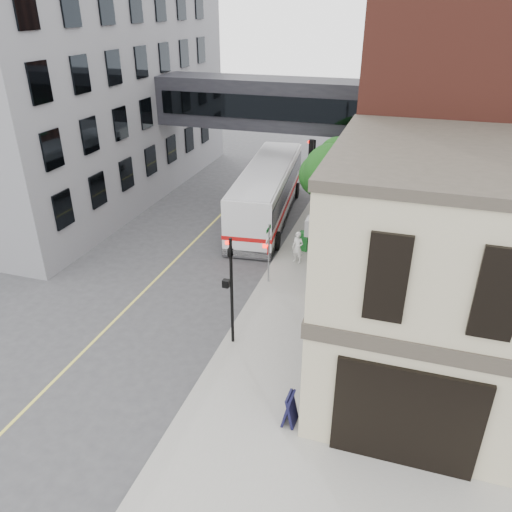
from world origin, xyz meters
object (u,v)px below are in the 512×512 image
Objects in this scene: bus at (267,190)px; newspaper_box at (304,241)px; pedestrian_b at (326,236)px; pedestrian_c at (319,222)px; sandwich_board at (290,409)px; pedestrian_a at (298,247)px.

bus is 5.39m from newspaper_box.
pedestrian_b is 2.02m from pedestrian_c.
pedestrian_b reaches higher than sandwich_board.
pedestrian_a is 1.05× the size of pedestrian_c.
pedestrian_a is 1.62× the size of newspaper_box.
pedestrian_a is at bearing 104.40° from sandwich_board.
pedestrian_c is (0.38, 3.68, -0.04)m from pedestrian_a.
newspaper_box is (3.28, -4.12, -1.16)m from bus.
pedestrian_b is (1.12, 1.80, -0.02)m from pedestrian_a.
pedestrian_b reaches higher than pedestrian_c.
bus is 11.90× the size of newspaper_box.
bus reaches higher than newspaper_box.
pedestrian_b is 1.45× the size of sandwich_board.
pedestrian_a is 3.70m from pedestrian_c.
pedestrian_b is at bearing 75.28° from pedestrian_a.
sandwich_board is (2.35, -12.39, 0.05)m from newspaper_box.
pedestrian_a reaches higher than pedestrian_b.
sandwich_board is (1.97, -14.56, -0.23)m from pedestrian_c.
bus is 5.90m from pedestrian_b.
pedestrian_b is (4.40, -3.83, -0.85)m from bus.
newspaper_box is at bearing -51.41° from bus.
pedestrian_a is at bearing -114.29° from pedestrian_b.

